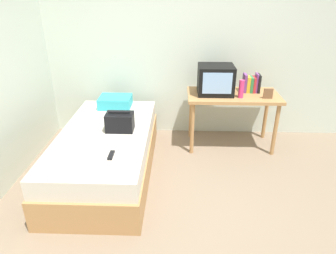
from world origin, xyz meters
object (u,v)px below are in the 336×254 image
object	(u,v)px
book_row	(251,84)
picture_frame	(268,94)
desk	(233,101)
handbag	(120,122)
water_bottle	(241,89)
remote_dark	(111,155)
bed	(107,152)
magazine	(87,150)
remote_silver	(87,123)
pillow	(115,102)
tv	(216,80)

from	to	relation	value
book_row	picture_frame	world-z (taller)	book_row
desk	handbag	xyz separation A→B (m)	(-1.34, -0.68, -0.01)
water_bottle	remote_dark	distance (m)	1.81
bed	water_bottle	size ratio (longest dim) A/B	8.98
bed	picture_frame	world-z (taller)	picture_frame
magazine	remote_dark	distance (m)	0.28
remote_dark	remote_silver	world-z (taller)	same
picture_frame	pillow	distance (m)	1.94
book_row	remote_silver	bearing A→B (deg)	-162.55
book_row	picture_frame	bearing A→B (deg)	-58.64
tv	book_row	world-z (taller)	tv
picture_frame	desk	bearing A→B (deg)	158.25
water_bottle	desk	bearing A→B (deg)	115.25
magazine	remote_silver	xyz separation A→B (m)	(-0.17, 0.61, 0.01)
water_bottle	magazine	bearing A→B (deg)	-148.73
water_bottle	picture_frame	size ratio (longest dim) A/B	1.77
tv	remote_dark	size ratio (longest dim) A/B	2.82
tv	picture_frame	distance (m)	0.66
tv	book_row	bearing A→B (deg)	9.79
book_row	pillow	bearing A→B (deg)	-177.87
remote_silver	magazine	bearing A→B (deg)	-74.25
bed	picture_frame	distance (m)	2.06
magazine	remote_dark	size ratio (longest dim) A/B	1.86
water_bottle	book_row	size ratio (longest dim) A/B	0.92
book_row	picture_frame	size ratio (longest dim) A/B	1.93
tv	handbag	size ratio (longest dim) A/B	1.47
book_row	handbag	size ratio (longest dim) A/B	0.81
pillow	handbag	bearing A→B (deg)	-75.08
magazine	handbag	bearing A→B (deg)	61.53
pillow	remote_silver	world-z (taller)	pillow
remote_silver	bed	bearing A→B (deg)	-37.43
handbag	book_row	bearing A→B (deg)	26.27
book_row	handbag	bearing A→B (deg)	-153.73
tv	desk	bearing A→B (deg)	-4.21
remote_silver	water_bottle	bearing A→B (deg)	12.18
water_bottle	picture_frame	bearing A→B (deg)	-3.62
desk	book_row	distance (m)	0.32
remote_silver	picture_frame	bearing A→B (deg)	9.85
picture_frame	remote_silver	bearing A→B (deg)	-170.15
desk	bed	bearing A→B (deg)	-154.43
magazine	remote_dark	world-z (taller)	remote_dark
desk	water_bottle	bearing A→B (deg)	-64.75
book_row	magazine	world-z (taller)	book_row
magazine	remote_silver	distance (m)	0.63
magazine	tv	bearing A→B (deg)	40.50
handbag	remote_silver	xyz separation A→B (m)	(-0.42, 0.15, -0.09)
bed	tv	distance (m)	1.61
bed	book_row	bearing A→B (deg)	25.20
book_row	remote_silver	distance (m)	2.12
book_row	bed	bearing A→B (deg)	-154.80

